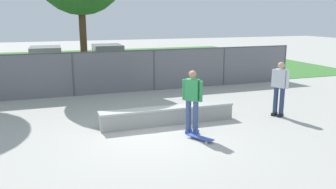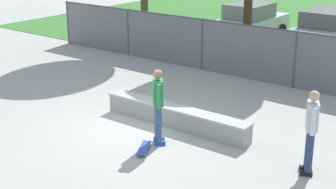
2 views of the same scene
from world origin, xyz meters
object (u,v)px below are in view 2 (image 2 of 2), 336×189
(skateboarder, at_px, (158,103))
(car_silver, at_px, (327,30))
(concrete_ledge, at_px, (175,116))
(car_white, at_px, (250,22))
(skateboard, at_px, (144,148))
(bystander, at_px, (311,129))

(skateboarder, bearing_deg, car_silver, 92.01)
(concrete_ledge, distance_m, car_white, 10.90)
(skateboard, relative_size, car_silver, 0.19)
(skateboard, xyz_separation_m, car_white, (-3.84, 11.95, 0.77))
(bystander, bearing_deg, skateboarder, -168.45)
(car_white, relative_size, car_silver, 1.00)
(skateboard, bearing_deg, concrete_ledge, 101.27)
(concrete_ledge, height_order, skateboard, concrete_ledge)
(skateboard, distance_m, bystander, 3.75)
(skateboarder, xyz_separation_m, skateboard, (0.01, -0.54, -0.94))
(car_silver, relative_size, bystander, 2.32)
(concrete_ledge, relative_size, skateboard, 5.34)
(car_white, xyz_separation_m, car_silver, (3.42, 0.30, 0.00))
(concrete_ledge, bearing_deg, car_white, 108.82)
(car_silver, bearing_deg, skateboarder, -87.99)
(concrete_ledge, relative_size, car_silver, 1.01)
(skateboarder, relative_size, bystander, 1.00)
(skateboarder, bearing_deg, concrete_ledge, 106.01)
(concrete_ledge, relative_size, car_white, 1.01)
(bystander, bearing_deg, car_silver, 109.23)
(car_silver, bearing_deg, bystander, -70.77)
(skateboarder, relative_size, skateboard, 2.28)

